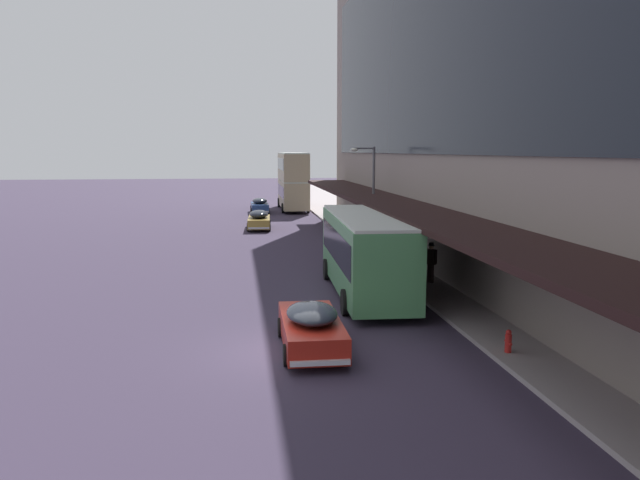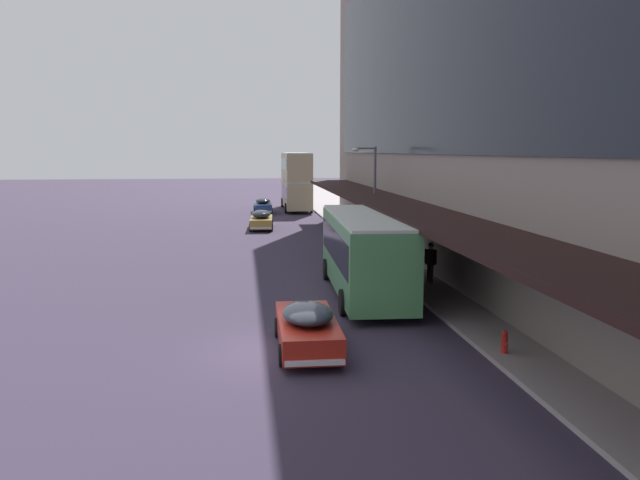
{
  "view_description": "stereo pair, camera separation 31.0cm",
  "coord_description": "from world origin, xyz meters",
  "px_view_note": "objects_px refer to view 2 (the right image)",
  "views": [
    {
      "loc": [
        -1.43,
        -18.43,
        6.14
      ],
      "look_at": [
        2.65,
        12.02,
        1.7
      ],
      "focal_mm": 35.0,
      "sensor_mm": 36.0,
      "label": 1
    },
    {
      "loc": [
        -1.12,
        -18.47,
        6.14
      ],
      "look_at": [
        2.65,
        12.02,
        1.7
      ],
      "focal_mm": 35.0,
      "sensor_mm": 36.0,
      "label": 2
    }
  ],
  "objects_px": {
    "sedan_second_near": "(307,327)",
    "sedan_lead_mid": "(263,206)",
    "street_lamp": "(372,189)",
    "pedestrian_at_kerb": "(430,261)",
    "transit_bus_kerbside_front": "(296,179)",
    "sedan_second_mid": "(261,220)",
    "fire_hydrant": "(505,342)",
    "transit_bus_kerbside_rear": "(364,250)"
  },
  "relations": [
    {
      "from": "street_lamp",
      "to": "sedan_lead_mid",
      "type": "bearing_deg",
      "value": 103.22
    },
    {
      "from": "sedan_second_near",
      "to": "street_lamp",
      "type": "relative_size",
      "value": 0.78
    },
    {
      "from": "sedan_second_mid",
      "to": "sedan_lead_mid",
      "type": "xyz_separation_m",
      "value": [
        0.52,
        12.62,
        0.0
      ]
    },
    {
      "from": "sedan_second_mid",
      "to": "street_lamp",
      "type": "bearing_deg",
      "value": -62.21
    },
    {
      "from": "sedan_second_mid",
      "to": "fire_hydrant",
      "type": "height_order",
      "value": "sedan_second_mid"
    },
    {
      "from": "pedestrian_at_kerb",
      "to": "sedan_second_mid",
      "type": "bearing_deg",
      "value": 107.79
    },
    {
      "from": "pedestrian_at_kerb",
      "to": "transit_bus_kerbside_rear",
      "type": "bearing_deg",
      "value": -156.99
    },
    {
      "from": "sedan_second_near",
      "to": "fire_hydrant",
      "type": "bearing_deg",
      "value": -14.39
    },
    {
      "from": "sedan_second_near",
      "to": "transit_bus_kerbside_front",
      "type": "bearing_deg",
      "value": 85.54
    },
    {
      "from": "transit_bus_kerbside_front",
      "to": "sedan_second_mid",
      "type": "distance_m",
      "value": 16.11
    },
    {
      "from": "sedan_lead_mid",
      "to": "pedestrian_at_kerb",
      "type": "height_order",
      "value": "pedestrian_at_kerb"
    },
    {
      "from": "transit_bus_kerbside_rear",
      "to": "pedestrian_at_kerb",
      "type": "distance_m",
      "value": 3.71
    },
    {
      "from": "sedan_second_near",
      "to": "sedan_lead_mid",
      "type": "xyz_separation_m",
      "value": [
        0.01,
        42.78,
        0.01
      ]
    },
    {
      "from": "sedan_lead_mid",
      "to": "fire_hydrant",
      "type": "distance_m",
      "value": 44.63
    },
    {
      "from": "transit_bus_kerbside_front",
      "to": "transit_bus_kerbside_rear",
      "type": "height_order",
      "value": "transit_bus_kerbside_front"
    },
    {
      "from": "transit_bus_kerbside_rear",
      "to": "fire_hydrant",
      "type": "height_order",
      "value": "transit_bus_kerbside_rear"
    },
    {
      "from": "transit_bus_kerbside_rear",
      "to": "sedan_second_mid",
      "type": "height_order",
      "value": "transit_bus_kerbside_rear"
    },
    {
      "from": "pedestrian_at_kerb",
      "to": "sedan_second_near",
      "type": "bearing_deg",
      "value": -127.69
    },
    {
      "from": "sedan_lead_mid",
      "to": "pedestrian_at_kerb",
      "type": "xyz_separation_m",
      "value": [
        6.46,
        -34.39,
        0.43
      ]
    },
    {
      "from": "sedan_second_near",
      "to": "pedestrian_at_kerb",
      "type": "relative_size",
      "value": 2.6
    },
    {
      "from": "sedan_lead_mid",
      "to": "street_lamp",
      "type": "height_order",
      "value": "street_lamp"
    },
    {
      "from": "sedan_second_mid",
      "to": "fire_hydrant",
      "type": "distance_m",
      "value": 32.25
    },
    {
      "from": "pedestrian_at_kerb",
      "to": "fire_hydrant",
      "type": "distance_m",
      "value": 9.91
    },
    {
      "from": "sedan_second_near",
      "to": "sedan_lead_mid",
      "type": "relative_size",
      "value": 1.02
    },
    {
      "from": "transit_bus_kerbside_front",
      "to": "pedestrian_at_kerb",
      "type": "xyz_separation_m",
      "value": [
        2.93,
        -37.17,
        -2.0
      ]
    },
    {
      "from": "sedan_lead_mid",
      "to": "fire_hydrant",
      "type": "bearing_deg",
      "value": -82.61
    },
    {
      "from": "sedan_second_near",
      "to": "street_lamp",
      "type": "distance_m",
      "value": 19.36
    },
    {
      "from": "pedestrian_at_kerb",
      "to": "transit_bus_kerbside_front",
      "type": "bearing_deg",
      "value": 94.5
    },
    {
      "from": "transit_bus_kerbside_front",
      "to": "pedestrian_at_kerb",
      "type": "height_order",
      "value": "transit_bus_kerbside_front"
    },
    {
      "from": "transit_bus_kerbside_front",
      "to": "street_lamp",
      "type": "bearing_deg",
      "value": -85.34
    },
    {
      "from": "sedan_lead_mid",
      "to": "street_lamp",
      "type": "relative_size",
      "value": 0.76
    },
    {
      "from": "transit_bus_kerbside_front",
      "to": "fire_hydrant",
      "type": "distance_m",
      "value": 47.16
    },
    {
      "from": "street_lamp",
      "to": "pedestrian_at_kerb",
      "type": "bearing_deg",
      "value": -85.94
    },
    {
      "from": "transit_bus_kerbside_rear",
      "to": "sedan_second_mid",
      "type": "distance_m",
      "value": 23.51
    },
    {
      "from": "transit_bus_kerbside_rear",
      "to": "sedan_second_mid",
      "type": "relative_size",
      "value": 2.12
    },
    {
      "from": "transit_bus_kerbside_rear",
      "to": "street_lamp",
      "type": "xyz_separation_m",
      "value": [
        2.64,
        11.26,
        1.83
      ]
    },
    {
      "from": "sedan_lead_mid",
      "to": "pedestrian_at_kerb",
      "type": "bearing_deg",
      "value": -79.35
    },
    {
      "from": "pedestrian_at_kerb",
      "to": "fire_hydrant",
      "type": "height_order",
      "value": "pedestrian_at_kerb"
    },
    {
      "from": "sedan_lead_mid",
      "to": "sedan_second_mid",
      "type": "bearing_deg",
      "value": -92.36
    },
    {
      "from": "sedan_second_mid",
      "to": "fire_hydrant",
      "type": "xyz_separation_m",
      "value": [
        6.26,
        -31.63,
        -0.25
      ]
    },
    {
      "from": "pedestrian_at_kerb",
      "to": "street_lamp",
      "type": "relative_size",
      "value": 0.3
    },
    {
      "from": "sedan_second_near",
      "to": "pedestrian_at_kerb",
      "type": "bearing_deg",
      "value": 52.31
    }
  ]
}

